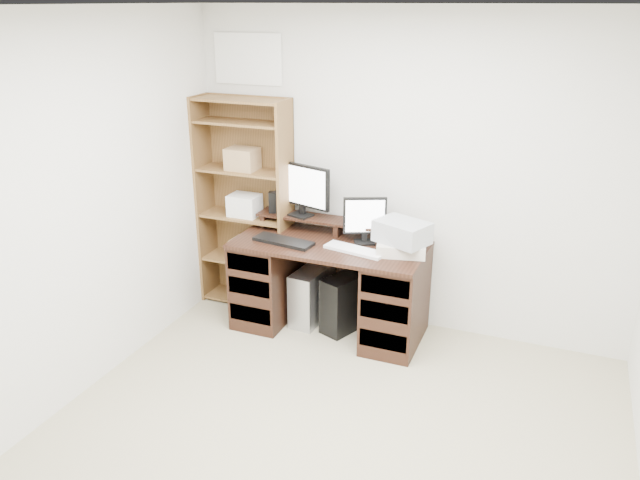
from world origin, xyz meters
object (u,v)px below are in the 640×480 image
Objects in this scene: tower_black at (347,301)px; printer at (401,248)px; monitor_wide at (302,187)px; bookshelf at (246,202)px; desk at (330,285)px; monitor_small at (365,218)px; tower_silver at (312,295)px.

printer is at bearing 13.32° from tower_black.
bookshelf reaches higher than monitor_wide.
desk is at bearing -131.21° from tower_black.
monitor_small is at bearing 7.40° from monitor_wide.
monitor_wide is at bearing 142.48° from tower_silver.
monitor_wide is 0.90m from tower_silver.
monitor_wide is at bearing 147.95° from desk.
monitor_wide is 0.97m from printer.
printer reaches higher than tower_black.
desk is 4.10× the size of monitor_small.
printer is 0.70× the size of tower_black.
desk is 0.70m from printer.
bookshelf is (-0.52, 0.01, -0.19)m from monitor_wide.
tower_silver is at bearing -26.59° from monitor_wide.
tower_black is (0.13, 0.07, -0.16)m from desk.
monitor_wide is 1.00m from tower_black.
bookshelf is at bearing 151.22° from monitor_small.
printer is at bearing 0.09° from desk.
monitor_wide is at bearing -175.21° from tower_black.
printer is at bearing 4.04° from monitor_wide.
monitor_small is at bearing 149.26° from printer.
desk is 0.21m from tower_black.
monitor_small reaches higher than printer.
desk is at bearing -15.65° from tower_silver.
bookshelf reaches higher than tower_silver.
printer reaches higher than desk.
monitor_wide is 0.60m from monitor_small.
bookshelf is at bearing 174.02° from tower_silver.
printer is at bearing -8.49° from bookshelf.
monitor_small is at bearing -5.40° from bookshelf.
bookshelf reaches higher than desk.
desk is 3.25× the size of tower_silver.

